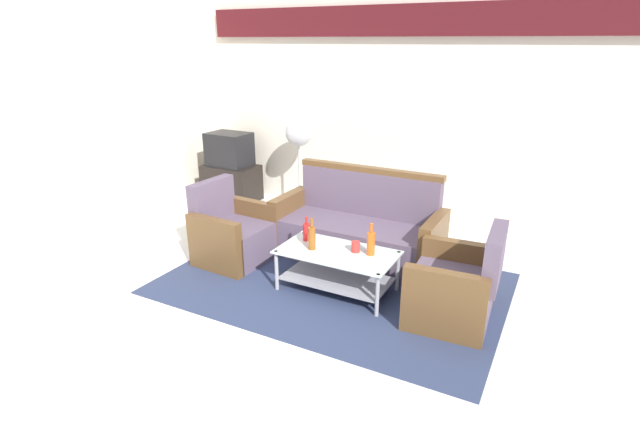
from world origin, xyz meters
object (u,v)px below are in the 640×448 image
(bottle_orange, at_px, (371,243))
(bottle_red, at_px, (307,231))
(coffee_table, at_px, (337,265))
(pedestal_fan, at_px, (299,139))
(armchair_left, at_px, (233,235))
(cup, at_px, (356,247))
(couch, at_px, (358,231))
(television, at_px, (229,149))
(bottle_brown, at_px, (312,237))
(armchair_right, at_px, (455,289))
(tv_stand, at_px, (232,182))

(bottle_orange, relative_size, bottle_red, 1.26)
(bottle_red, bearing_deg, coffee_table, -15.42)
(bottle_red, relative_size, pedestal_fan, 0.19)
(armchair_left, xyz_separation_m, cup, (1.45, -0.03, 0.17))
(couch, height_order, television, television)
(bottle_brown, bearing_deg, couch, 82.42)
(armchair_left, bearing_deg, bottle_red, 93.18)
(pedestal_fan, bearing_deg, cup, -47.57)
(armchair_right, relative_size, television, 1.39)
(couch, distance_m, bottle_brown, 0.87)
(bottle_red, bearing_deg, pedestal_fan, 122.08)
(coffee_table, bearing_deg, bottle_orange, 14.95)
(armchair_left, relative_size, bottle_brown, 2.74)
(bottle_red, height_order, pedestal_fan, pedestal_fan)
(armchair_left, xyz_separation_m, bottle_orange, (1.59, -0.03, 0.24))
(cup, bearing_deg, bottle_orange, 2.10)
(armchair_right, xyz_separation_m, coffee_table, (-1.10, -0.01, -0.02))
(armchair_left, xyz_separation_m, tv_stand, (-1.35, 1.73, -0.03))
(bottle_brown, distance_m, bottle_red, 0.23)
(pedestal_fan, bearing_deg, bottle_brown, -56.96)
(armchair_right, height_order, tv_stand, armchair_right)
(armchair_right, bearing_deg, armchair_left, 84.44)
(tv_stand, height_order, television, television)
(bottle_orange, bearing_deg, television, 149.21)
(armchair_left, distance_m, armchair_right, 2.40)
(couch, bearing_deg, bottle_brown, 82.97)
(armchair_right, height_order, bottle_red, armchair_right)
(coffee_table, distance_m, television, 3.26)
(bottle_orange, relative_size, tv_stand, 0.38)
(cup, bearing_deg, bottle_brown, -161.04)
(armchair_right, xyz_separation_m, television, (-3.75, 1.82, 0.47))
(cup, height_order, tv_stand, tv_stand)
(bottle_orange, bearing_deg, armchair_right, -4.84)
(bottle_orange, relative_size, pedestal_fan, 0.24)
(bottle_red, relative_size, cup, 2.43)
(bottle_brown, bearing_deg, cup, 18.96)
(couch, bearing_deg, armchair_left, 30.28)
(bottle_orange, relative_size, cup, 3.06)
(armchair_left, height_order, bottle_orange, armchair_left)
(bottle_red, height_order, television, television)
(armchair_left, relative_size, bottle_red, 3.50)
(pedestal_fan, bearing_deg, armchair_right, -35.72)
(pedestal_fan, bearing_deg, bottle_orange, -45.05)
(couch, distance_m, bottle_red, 0.74)
(bottle_orange, height_order, bottle_red, bottle_orange)
(coffee_table, bearing_deg, tv_stand, 145.30)
(armchair_right, bearing_deg, coffee_table, 87.37)
(bottle_orange, bearing_deg, coffee_table, -165.05)
(tv_stand, bearing_deg, bottle_red, -37.38)
(bottle_orange, height_order, tv_stand, bottle_orange)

